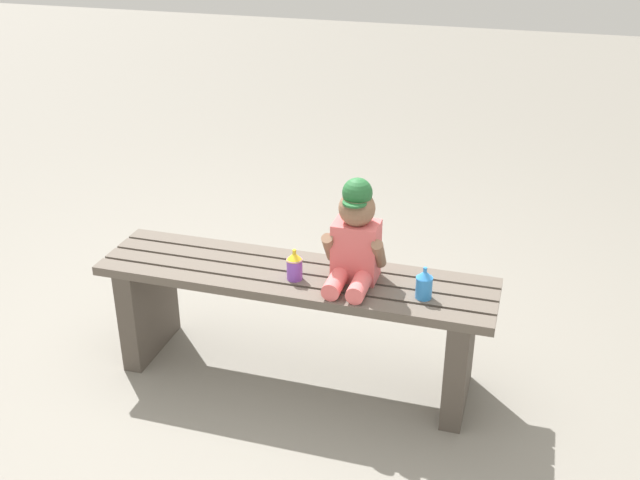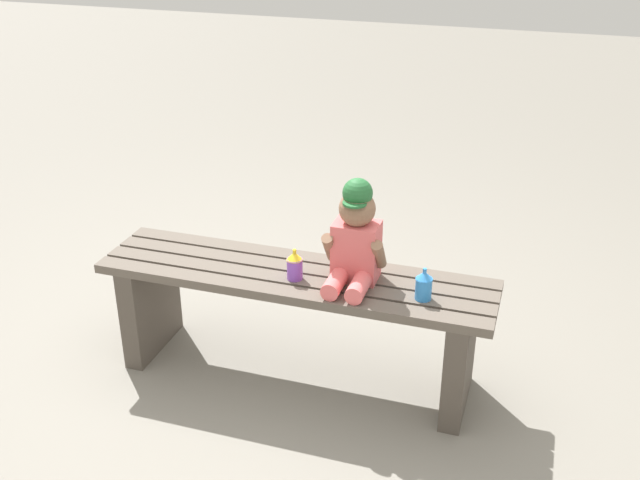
{
  "view_description": "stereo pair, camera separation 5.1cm",
  "coord_description": "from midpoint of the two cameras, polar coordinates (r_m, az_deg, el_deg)",
  "views": [
    {
      "loc": [
        0.82,
        -2.41,
        1.86
      ],
      "look_at": [
        0.12,
        -0.05,
        0.66
      ],
      "focal_mm": 42.19,
      "sensor_mm": 36.0,
      "label": 1
    },
    {
      "loc": [
        0.87,
        -2.4,
        1.86
      ],
      "look_at": [
        0.12,
        -0.05,
        0.66
      ],
      "focal_mm": 42.19,
      "sensor_mm": 36.0,
      "label": 2
    }
  ],
  "objects": [
    {
      "name": "park_bench",
      "position": [
        2.98,
        -1.37,
        -5.14
      ],
      "size": [
        1.55,
        0.37,
        0.48
      ],
      "color": "#60564C",
      "rests_on": "ground_plane"
    },
    {
      "name": "sippy_cup_right",
      "position": [
        2.73,
        8.41,
        -3.37
      ],
      "size": [
        0.06,
        0.06,
        0.12
      ],
      "color": "#338CE5",
      "rests_on": "park_bench"
    },
    {
      "name": "sippy_cup_left",
      "position": [
        2.83,
        -1.42,
        -1.92
      ],
      "size": [
        0.06,
        0.06,
        0.12
      ],
      "color": "#8C4CCC",
      "rests_on": "park_bench"
    },
    {
      "name": "ground_plane",
      "position": [
        3.16,
        -1.31,
        -10.07
      ],
      "size": [
        16.0,
        16.0,
        0.0
      ],
      "primitive_type": "plane",
      "color": "gray"
    },
    {
      "name": "child_figure",
      "position": [
        2.77,
        3.22,
        0.14
      ],
      "size": [
        0.23,
        0.27,
        0.4
      ],
      "color": "#E56666",
      "rests_on": "park_bench"
    }
  ]
}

